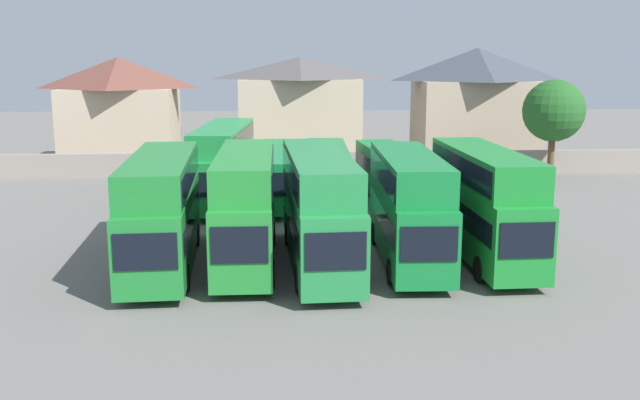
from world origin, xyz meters
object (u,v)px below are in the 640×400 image
(bus_3, at_px, (319,203))
(bus_6, at_px, (223,160))
(house_terrace_right, at_px, (476,103))
(bus_9, at_px, (391,171))
(bus_5, at_px, (484,199))
(house_terrace_centre, at_px, (300,109))
(tree_left_of_lot, at_px, (554,111))
(bus_7, at_px, (275,172))
(bus_1, at_px, (162,205))
(bus_2, at_px, (246,202))
(bus_8, at_px, (328,171))
(house_terrace_left, at_px, (120,109))
(bus_4, at_px, (409,202))

(bus_3, distance_m, bus_6, 14.82)
(house_terrace_right, bearing_deg, bus_9, -120.11)
(bus_5, xyz_separation_m, bus_9, (-2.10, 13.60, -0.92))
(house_terrace_centre, height_order, tree_left_of_lot, house_terrace_centre)
(bus_7, xyz_separation_m, house_terrace_centre, (2.10, 17.27, 2.63))
(bus_1, xyz_separation_m, bus_2, (3.62, 0.28, 0.05))
(bus_6, height_order, tree_left_of_lot, tree_left_of_lot)
(bus_3, xyz_separation_m, tree_left_of_lot, (18.68, 21.84, 2.21))
(bus_7, bearing_deg, bus_5, 39.51)
(bus_8, relative_size, house_terrace_left, 1.18)
(bus_2, relative_size, tree_left_of_lot, 1.45)
(bus_1, relative_size, house_terrace_centre, 1.06)
(bus_9, bearing_deg, house_terrace_left, -135.28)
(house_terrace_right, bearing_deg, tree_left_of_lot, -71.72)
(bus_8, bearing_deg, house_terrace_left, -134.42)
(bus_8, xyz_separation_m, house_terrace_right, (14.11, 17.40, 3.02))
(bus_4, xyz_separation_m, bus_8, (-2.62, 13.93, -0.81))
(bus_2, height_order, bus_3, same)
(bus_8, xyz_separation_m, house_terrace_centre, (-1.24, 17.22, 2.60))
(bus_6, height_order, house_terrace_centre, house_terrace_centre)
(bus_4, relative_size, bus_9, 0.98)
(bus_4, relative_size, bus_7, 0.84)
(bus_3, height_order, bus_6, bus_3)
(bus_2, height_order, tree_left_of_lot, tree_left_of_lot)
(bus_1, height_order, bus_2, bus_2)
(bus_9, bearing_deg, house_terrace_right, 144.96)
(bus_6, distance_m, house_terrace_centre, 18.35)
(bus_7, height_order, bus_9, bus_9)
(tree_left_of_lot, bearing_deg, bus_3, -130.55)
(bus_3, bearing_deg, bus_1, -93.84)
(bus_1, bearing_deg, bus_9, 135.93)
(bus_3, relative_size, bus_9, 1.14)
(bus_5, bearing_deg, tree_left_of_lot, 150.77)
(house_terrace_centre, bearing_deg, bus_3, -90.23)
(bus_2, distance_m, bus_7, 13.75)
(bus_1, relative_size, bus_9, 1.08)
(bus_2, relative_size, house_terrace_left, 1.10)
(bus_2, height_order, bus_5, bus_5)
(bus_7, bearing_deg, tree_left_of_lot, 115.34)
(bus_1, bearing_deg, house_terrace_centre, 164.53)
(bus_6, bearing_deg, bus_2, 12.61)
(bus_2, bearing_deg, bus_8, 161.60)
(bus_6, height_order, house_terrace_left, house_terrace_left)
(bus_3, bearing_deg, bus_4, 90.44)
(house_terrace_centre, bearing_deg, tree_left_of_lot, -27.17)
(house_terrace_left, height_order, house_terrace_centre, house_terrace_left)
(bus_4, xyz_separation_m, bus_7, (-5.96, 13.88, -0.85))
(bus_1, distance_m, bus_8, 16.22)
(house_terrace_left, bearing_deg, bus_7, -52.93)
(house_terrace_right, xyz_separation_m, tree_left_of_lot, (3.20, -9.70, 0.06))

